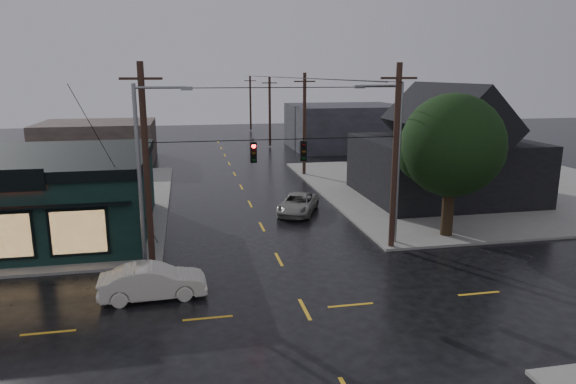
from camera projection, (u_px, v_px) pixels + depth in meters
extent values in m
plane|color=black|center=(305.00, 309.00, 21.36)|extent=(160.00, 160.00, 0.00)
cube|color=gray|center=(477.00, 186.00, 44.29)|extent=(28.00, 28.00, 0.15)
cube|color=black|center=(9.00, 200.00, 30.38)|extent=(16.00, 12.00, 4.20)
cube|color=black|center=(4.00, 160.00, 29.84)|extent=(16.30, 12.30, 0.60)
cube|color=black|center=(442.00, 168.00, 39.93)|extent=(12.00, 11.00, 4.50)
cylinder|color=black|center=(448.00, 202.00, 30.34)|extent=(0.70, 0.70, 4.04)
sphere|color=black|center=(452.00, 145.00, 29.58)|extent=(5.99, 5.99, 5.99)
cylinder|color=black|center=(277.00, 139.00, 26.14)|extent=(13.00, 0.04, 0.04)
cube|color=#3B2E2A|center=(98.00, 142.00, 56.37)|extent=(12.00, 10.00, 4.40)
cube|color=#292A2F|center=(346.00, 127.00, 66.77)|extent=(14.00, 12.00, 5.60)
imported|color=silver|center=(153.00, 282.00, 22.30)|extent=(4.63, 1.78, 1.50)
imported|color=gray|center=(298.00, 204.00, 35.87)|extent=(4.07, 5.36, 1.35)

